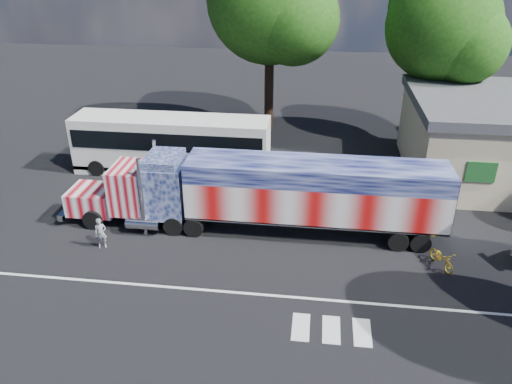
# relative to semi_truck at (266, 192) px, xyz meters

# --- Properties ---
(ground) EXTENTS (100.00, 100.00, 0.00)m
(ground) POSITION_rel_semi_truck_xyz_m (-0.61, -2.44, -2.20)
(ground) COLOR black
(lane_markings) EXTENTS (30.00, 2.67, 0.01)m
(lane_markings) POSITION_rel_semi_truck_xyz_m (1.10, -6.21, -2.19)
(lane_markings) COLOR silver
(lane_markings) RESTS_ON ground
(semi_truck) EXTENTS (20.02, 3.16, 4.27)m
(semi_truck) POSITION_rel_semi_truck_xyz_m (0.00, 0.00, 0.00)
(semi_truck) COLOR black
(semi_truck) RESTS_ON ground
(coach_bus) EXTENTS (12.63, 2.94, 3.67)m
(coach_bus) POSITION_rel_semi_truck_xyz_m (-6.90, 6.65, -0.29)
(coach_bus) COLOR silver
(coach_bus) RESTS_ON ground
(woman) EXTENTS (0.69, 0.59, 1.60)m
(woman) POSITION_rel_semi_truck_xyz_m (-7.92, -2.72, -1.40)
(woman) COLOR slate
(woman) RESTS_ON ground
(bicycle) EXTENTS (1.25, 1.85, 0.92)m
(bicycle) POSITION_rel_semi_truck_xyz_m (8.50, -2.28, -1.74)
(bicycle) COLOR gold
(bicycle) RESTS_ON ground
(tree_ne_a) EXTENTS (8.02, 7.63, 12.36)m
(tree_ne_a) POSITION_rel_semi_truck_xyz_m (10.52, 13.90, 6.28)
(tree_ne_a) COLOR black
(tree_ne_a) RESTS_ON ground
(tree_n_mid) EXTENTS (9.60, 9.14, 14.40)m
(tree_n_mid) POSITION_rel_semi_truck_xyz_m (-1.35, 15.37, 7.57)
(tree_n_mid) COLOR black
(tree_n_mid) RESTS_ON ground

